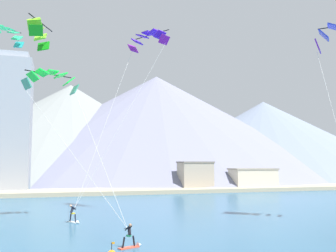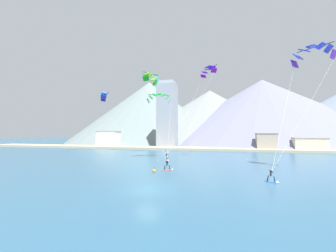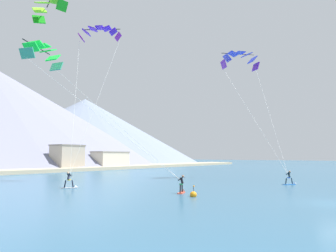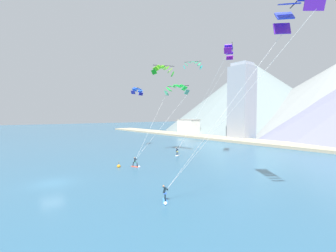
{
  "view_description": "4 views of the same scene",
  "coord_description": "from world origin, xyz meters",
  "views": [
    {
      "loc": [
        -5.73,
        -12.7,
        5.64
      ],
      "look_at": [
        3.44,
        18.92,
        8.81
      ],
      "focal_mm": 40.0,
      "sensor_mm": 36.0,
      "label": 1
    },
    {
      "loc": [
        8.12,
        -22.22,
        5.99
      ],
      "look_at": [
        -1.27,
        13.07,
        7.03
      ],
      "focal_mm": 24.0,
      "sensor_mm": 36.0,
      "label": 2
    },
    {
      "loc": [
        -25.36,
        -4.27,
        3.34
      ],
      "look_at": [
        1.71,
        15.84,
        6.36
      ],
      "focal_mm": 35.0,
      "sensor_mm": 36.0,
      "label": 3
    },
    {
      "loc": [
        29.7,
        -5.79,
        8.22
      ],
      "look_at": [
        0.04,
        17.95,
        6.4
      ],
      "focal_mm": 24.0,
      "sensor_mm": 36.0,
      "label": 4
    }
  ],
  "objects": [
    {
      "name": "kitesurfer_near_lead",
      "position": [
        -0.97,
        12.3,
        0.46
      ],
      "size": [
        1.76,
        1.03,
        1.68
      ],
      "color": "#E54C33",
      "rests_on": "ground"
    },
    {
      "name": "kitesurfer_near_trail",
      "position": [
        13.3,
        6.98,
        0.46
      ],
      "size": [
        1.64,
        1.35,
        1.67
      ],
      "color": "#337FDB",
      "rests_on": "ground"
    },
    {
      "name": "kitesurfer_mid_center",
      "position": [
        -4.28,
        23.71,
        0.54
      ],
      "size": [
        1.25,
        1.69,
        1.76
      ],
      "color": "white",
      "rests_on": "ground"
    },
    {
      "name": "parafoil_kite_near_lead",
      "position": [
        -6.67,
        25.61,
        13.79
      ],
      "size": [
        8.25,
        15.09,
        13.43
      ],
      "color": "#369574"
    },
    {
      "name": "parafoil_kite_near_trail",
      "position": [
        20.7,
        16.15,
        18.08
      ],
      "size": [
        10.27,
        11.44,
        17.94
      ],
      "color": "#5C1DAE"
    },
    {
      "name": "parafoil_kite_mid_center",
      "position": [
        3.93,
        29.17,
        20.03
      ],
      "size": [
        10.32,
        8.03,
        19.56
      ],
      "color": "purple"
    },
    {
      "name": "parafoil_kite_distant_low_drift",
      "position": [
        -7.98,
        23.02,
        17.79
      ],
      "size": [
        2.13,
        5.35,
        2.13
      ],
      "color": "#138F15"
    },
    {
      "name": "race_marker_buoy",
      "position": [
        -2.61,
        10.08,
        0.16
      ],
      "size": [
        0.56,
        0.56,
        1.02
      ],
      "color": "orange",
      "rests_on": "ground"
    },
    {
      "name": "shore_building_harbour_front",
      "position": [
        32.93,
        57.32,
        2.18
      ],
      "size": [
        9.56,
        4.83,
        4.34
      ],
      "color": "beige",
      "rests_on": "ground"
    },
    {
      "name": "shore_building_promenade_mid",
      "position": [
        20.48,
        58.09,
        2.88
      ],
      "size": [
        6.52,
        4.91,
        5.73
      ],
      "color": "#A89E8E",
      "rests_on": "ground"
    },
    {
      "name": "mountain_peak_far_spur",
      "position": [
        65.93,
        108.42,
        13.86
      ],
      "size": [
        98.78,
        98.78,
        27.72
      ],
      "color": "slate",
      "rests_on": "ground"
    }
  ]
}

